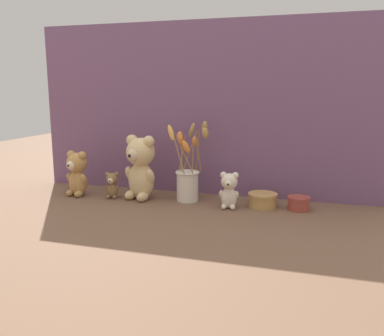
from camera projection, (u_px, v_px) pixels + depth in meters
name	position (u px, v px, depth m)	size (l,w,h in m)	color
ground_plane	(190.00, 204.00, 1.51)	(4.00, 4.00, 0.00)	brown
backdrop_wall	(203.00, 109.00, 1.60)	(1.40, 0.02, 0.68)	#704C70
teddy_bear_large	(140.00, 166.00, 1.55)	(0.14, 0.12, 0.25)	#DBBC84
teddy_bear_medium	(77.00, 172.00, 1.61)	(0.10, 0.09, 0.18)	tan
teddy_bear_small	(229.00, 189.00, 1.44)	(0.07, 0.07, 0.13)	beige
teddy_bear_tiny	(112.00, 185.00, 1.58)	(0.06, 0.05, 0.10)	olive
flower_vase	(188.00, 177.00, 1.53)	(0.14, 0.16, 0.31)	silver
decorative_tin_tall	(299.00, 203.00, 1.43)	(0.08, 0.08, 0.05)	#993D33
decorative_tin_short	(263.00, 200.00, 1.46)	(0.10, 0.10, 0.05)	tan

